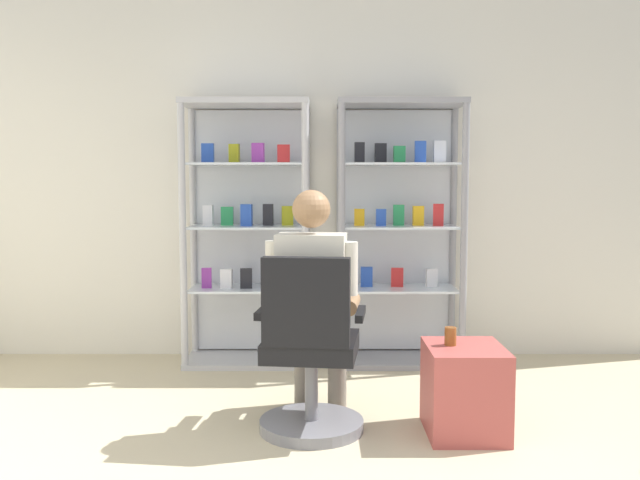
# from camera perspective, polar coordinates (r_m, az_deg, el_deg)

# --- Properties ---
(back_wall) EXTENTS (6.00, 0.10, 2.70)m
(back_wall) POSITION_cam_1_polar(r_m,az_deg,el_deg) (5.27, 0.42, 5.13)
(back_wall) COLOR silver
(back_wall) RESTS_ON ground
(display_cabinet_left) EXTENTS (0.90, 0.45, 1.90)m
(display_cabinet_left) POSITION_cam_1_polar(r_m,az_deg,el_deg) (5.08, -5.80, 0.74)
(display_cabinet_left) COLOR #B7B7BC
(display_cabinet_left) RESTS_ON ground
(display_cabinet_right) EXTENTS (0.90, 0.45, 1.90)m
(display_cabinet_right) POSITION_cam_1_polar(r_m,az_deg,el_deg) (5.08, 6.65, 0.77)
(display_cabinet_right) COLOR gray
(display_cabinet_right) RESTS_ON ground
(office_chair) EXTENTS (0.59, 0.56, 0.96)m
(office_chair) POSITION_cam_1_polar(r_m,az_deg,el_deg) (3.68, -0.66, -9.94)
(office_chair) COLOR slate
(office_chair) RESTS_ON ground
(seated_shopkeeper) EXTENTS (0.52, 0.59, 1.29)m
(seated_shopkeeper) POSITION_cam_1_polar(r_m,az_deg,el_deg) (3.77, -0.34, -4.62)
(seated_shopkeeper) COLOR slate
(seated_shopkeeper) RESTS_ON ground
(storage_crate) EXTENTS (0.40, 0.47, 0.47)m
(storage_crate) POSITION_cam_1_polar(r_m,az_deg,el_deg) (3.82, 11.98, -11.99)
(storage_crate) COLOR #B24C47
(storage_crate) RESTS_ON ground
(tea_glass) EXTENTS (0.06, 0.06, 0.10)m
(tea_glass) POSITION_cam_1_polar(r_m,az_deg,el_deg) (3.75, 10.85, -7.80)
(tea_glass) COLOR brown
(tea_glass) RESTS_ON storage_crate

